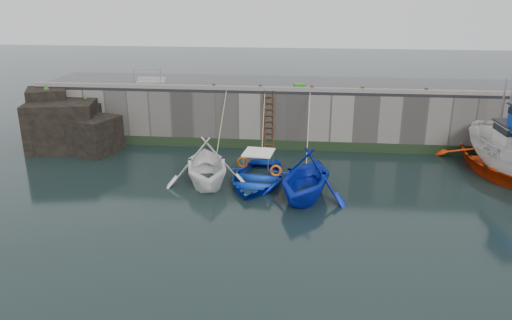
# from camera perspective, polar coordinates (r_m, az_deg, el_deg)

# --- Properties ---
(ground) EXTENTS (120.00, 120.00, 0.00)m
(ground) POSITION_cam_1_polar(r_m,az_deg,el_deg) (17.72, 5.33, -8.66)
(ground) COLOR black
(ground) RESTS_ON ground
(quay_back) EXTENTS (30.00, 5.00, 3.00)m
(quay_back) POSITION_cam_1_polar(r_m,az_deg,el_deg) (29.00, 5.90, 5.48)
(quay_back) COLOR slate
(quay_back) RESTS_ON ground
(road_back) EXTENTS (30.00, 5.00, 0.16)m
(road_back) POSITION_cam_1_polar(r_m,az_deg,el_deg) (28.68, 6.00, 8.55)
(road_back) COLOR black
(road_back) RESTS_ON quay_back
(kerb_back) EXTENTS (30.00, 0.30, 0.20)m
(kerb_back) POSITION_cam_1_polar(r_m,az_deg,el_deg) (26.34, 5.97, 8.03)
(kerb_back) COLOR slate
(kerb_back) RESTS_ON road_back
(algae_back) EXTENTS (30.00, 0.08, 0.50)m
(algae_back) POSITION_cam_1_polar(r_m,az_deg,el_deg) (26.88, 5.75, 1.64)
(algae_back) COLOR black
(algae_back) RESTS_ON ground
(rock_outcrop) EXTENTS (5.85, 4.24, 3.41)m
(rock_outcrop) POSITION_cam_1_polar(r_m,az_deg,el_deg) (28.86, -20.82, 3.78)
(rock_outcrop) COLOR black
(rock_outcrop) RESTS_ON ground
(ladder) EXTENTS (0.51, 0.08, 3.20)m
(ladder) POSITION_cam_1_polar(r_m,az_deg,el_deg) (26.55, 1.52, 4.52)
(ladder) COLOR #3F1E0F
(ladder) RESTS_ON ground
(boat_near_white) EXTENTS (4.84, 5.29, 2.36)m
(boat_near_white) POSITION_cam_1_polar(r_m,az_deg,el_deg) (22.42, -5.64, -2.59)
(boat_near_white) COLOR white
(boat_near_white) RESTS_ON ground
(boat_near_white_rope) EXTENTS (0.04, 3.84, 3.10)m
(boat_near_white_rope) POSITION_cam_1_polar(r_m,az_deg,el_deg) (26.03, -3.93, 0.53)
(boat_near_white_rope) COLOR tan
(boat_near_white_rope) RESTS_ON ground
(boat_near_blue) EXTENTS (3.80, 5.00, 0.97)m
(boat_near_blue) POSITION_cam_1_polar(r_m,az_deg,el_deg) (22.34, 0.04, -2.57)
(boat_near_blue) COLOR #0C32B8
(boat_near_blue) RESTS_ON ground
(boat_near_blue_rope) EXTENTS (0.04, 3.64, 3.10)m
(boat_near_blue_rope) POSITION_cam_1_polar(r_m,az_deg,el_deg) (25.88, 0.93, 0.47)
(boat_near_blue_rope) COLOR tan
(boat_near_blue_rope) RESTS_ON ground
(boat_near_blacktrim) EXTENTS (4.80, 5.26, 2.37)m
(boat_near_blacktrim) POSITION_cam_1_polar(r_m,az_deg,el_deg) (20.92, 5.64, -4.20)
(boat_near_blacktrim) COLOR #0B23B1
(boat_near_blacktrim) RESTS_ON ground
(boat_near_blacktrim_rope) EXTENTS (0.04, 4.74, 3.10)m
(boat_near_blacktrim_rope) POSITION_cam_1_polar(r_m,az_deg,el_deg) (25.11, 5.78, -0.21)
(boat_near_blacktrim_rope) COLOR tan
(boat_near_blacktrim_rope) RESTS_ON ground
(boat_far_orange) EXTENTS (5.81, 7.87, 4.57)m
(boat_far_orange) POSITION_cam_1_polar(r_m,az_deg,el_deg) (26.41, 26.59, -0.04)
(boat_far_orange) COLOR #F9410D
(boat_far_orange) RESTS_ON ground
(fish_crate) EXTENTS (0.66, 0.55, 0.31)m
(fish_crate) POSITION_cam_1_polar(r_m,az_deg,el_deg) (26.83, 4.97, 8.38)
(fish_crate) COLOR #237A16
(fish_crate) RESTS_ON road_back
(railing) EXTENTS (1.60, 1.05, 1.00)m
(railing) POSITION_cam_1_polar(r_m,az_deg,el_deg) (28.78, -11.91, 8.85)
(railing) COLOR #A5A8AD
(railing) RESTS_ON road_back
(bollard_a) EXTENTS (0.18, 0.18, 0.28)m
(bollard_a) POSITION_cam_1_polar(r_m,az_deg,el_deg) (26.91, -4.84, 8.38)
(bollard_a) COLOR #3F1E0F
(bollard_a) RESTS_ON road_back
(bollard_b) EXTENTS (0.18, 0.18, 0.28)m
(bollard_b) POSITION_cam_1_polar(r_m,az_deg,el_deg) (26.55, 0.52, 8.30)
(bollard_b) COLOR #3F1E0F
(bollard_b) RESTS_ON road_back
(bollard_c) EXTENTS (0.18, 0.18, 0.28)m
(bollard_c) POSITION_cam_1_polar(r_m,az_deg,el_deg) (26.43, 6.42, 8.14)
(bollard_c) COLOR #3F1E0F
(bollard_c) RESTS_ON road_back
(bollard_d) EXTENTS (0.18, 0.18, 0.28)m
(bollard_d) POSITION_cam_1_polar(r_m,az_deg,el_deg) (26.57, 12.08, 7.90)
(bollard_d) COLOR #3F1E0F
(bollard_d) RESTS_ON road_back
(bollard_e) EXTENTS (0.18, 0.18, 0.28)m
(bollard_e) POSITION_cam_1_polar(r_m,az_deg,el_deg) (27.09, 18.88, 7.51)
(bollard_e) COLOR #3F1E0F
(bollard_e) RESTS_ON road_back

